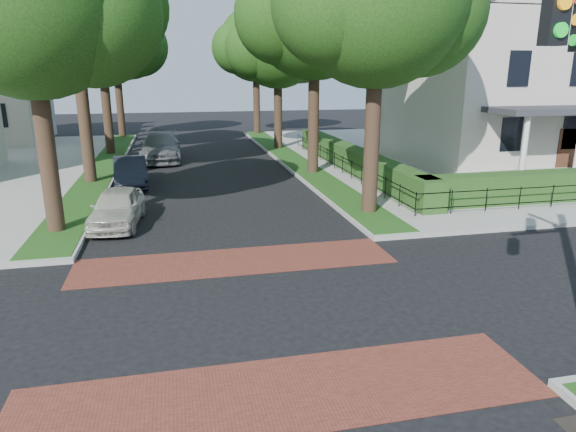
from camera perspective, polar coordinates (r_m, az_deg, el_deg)
The scene contains 18 objects.
ground at distance 11.88m, azimuth -3.86°, elevation -10.43°, with size 120.00×120.00×0.00m, color black.
sidewalk_ne at distance 36.65m, azimuth 22.75°, elevation 6.48°, with size 30.00×30.00×0.15m, color gray.
crosswalk_far at distance 14.79m, azimuth -5.79°, elevation -5.02°, with size 9.00×2.20×0.01m, color maroon.
crosswalk_near at distance 9.15m, azimuth -0.57°, elevation -19.10°, with size 9.00×2.20×0.01m, color maroon.
grass_strip_ne at distance 30.87m, azimuth 0.56°, elevation 6.33°, with size 1.60×29.80×0.02m, color #224313.
grass_strip_nw at distance 30.32m, azimuth -19.82°, elevation 5.22°, with size 1.60×29.80×0.02m, color #224313.
tree_right_mid at distance 26.91m, azimuth 3.10°, elevation 21.64°, with size 8.25×7.09×11.22m.
tree_right_far at distance 35.53m, azimuth -1.06°, elevation 18.49°, with size 7.25×6.23×9.74m.
tree_right_back at distance 44.40m, azimuth -3.53°, elevation 18.39°, with size 7.50×6.45×10.20m.
tree_left_near at distance 18.29m, azimuth -26.48°, elevation 20.62°, with size 7.50×6.45×10.20m.
tree_left_far at distance 35.02m, azimuth -19.94°, elevation 17.99°, with size 7.00×6.02×9.86m.
tree_left_back at distance 44.00m, azimuth -18.55°, elevation 17.86°, with size 7.75×6.66×10.44m.
hedge_main_road at distance 27.54m, azimuth 7.23°, elevation 6.29°, with size 1.00×18.00×1.20m, color #1D3D15.
fence_main_road at distance 27.30m, azimuth 5.63°, elevation 5.94°, with size 0.06×18.00×0.90m, color black, non-canonical shape.
house_victorian at distance 32.62m, azimuth 24.10°, elevation 15.86°, with size 13.00×13.05×12.48m.
parked_car_front at distance 18.86m, azimuth -18.46°, elevation 0.92°, with size 1.56×3.88×1.32m, color beige.
parked_car_middle at distance 25.28m, azimuth -17.12°, elevation 4.72°, with size 1.45×4.16×1.37m, color black.
parked_car_rear at distance 32.20m, azimuth -13.96°, elevation 7.46°, with size 2.31×5.68×1.65m, color slate.
Camera 1 is at (-1.56, -10.54, 5.24)m, focal length 32.00 mm.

